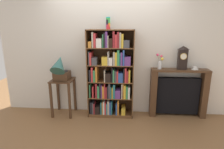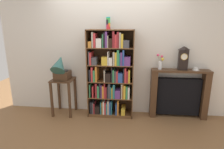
{
  "view_description": "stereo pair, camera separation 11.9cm",
  "coord_description": "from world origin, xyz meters",
  "px_view_note": "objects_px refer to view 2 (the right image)",
  "views": [
    {
      "loc": [
        0.33,
        -3.6,
        1.85
      ],
      "look_at": [
        0.03,
        0.08,
        0.88
      ],
      "focal_mm": 30.22,
      "sensor_mm": 36.0,
      "label": 1
    },
    {
      "loc": [
        0.45,
        -3.59,
        1.85
      ],
      "look_at": [
        0.03,
        0.08,
        0.88
      ],
      "focal_mm": 30.22,
      "sensor_mm": 36.0,
      "label": 2
    }
  ],
  "objects_px": {
    "cup_stack": "(108,23)",
    "teacup_with_saucer": "(196,69)",
    "mantel_clock": "(183,58)",
    "bookshelf": "(110,77)",
    "flower_vase": "(160,62)",
    "side_table_left": "(64,89)",
    "fireplace_mantel": "(178,94)",
    "gramophone": "(61,68)"
  },
  "relations": [
    {
      "from": "cup_stack",
      "to": "fireplace_mantel",
      "type": "xyz_separation_m",
      "value": [
        1.43,
        0.03,
        -1.39
      ]
    },
    {
      "from": "side_table_left",
      "to": "mantel_clock",
      "type": "relative_size",
      "value": 1.67
    },
    {
      "from": "bookshelf",
      "to": "cup_stack",
      "type": "distance_m",
      "value": 1.05
    },
    {
      "from": "side_table_left",
      "to": "mantel_clock",
      "type": "height_order",
      "value": "mantel_clock"
    },
    {
      "from": "teacup_with_saucer",
      "to": "fireplace_mantel",
      "type": "bearing_deg",
      "value": 175.74
    },
    {
      "from": "fireplace_mantel",
      "to": "flower_vase",
      "type": "bearing_deg",
      "value": -178.75
    },
    {
      "from": "cup_stack",
      "to": "flower_vase",
      "type": "bearing_deg",
      "value": 1.25
    },
    {
      "from": "fireplace_mantel",
      "to": "teacup_with_saucer",
      "type": "xyz_separation_m",
      "value": [
        0.28,
        -0.02,
        0.54
      ]
    },
    {
      "from": "side_table_left",
      "to": "mantel_clock",
      "type": "xyz_separation_m",
      "value": [
        2.4,
        0.1,
        0.7
      ]
    },
    {
      "from": "gramophone",
      "to": "teacup_with_saucer",
      "type": "relative_size",
      "value": 4.19
    },
    {
      "from": "bookshelf",
      "to": "mantel_clock",
      "type": "distance_m",
      "value": 1.47
    },
    {
      "from": "side_table_left",
      "to": "cup_stack",
      "type": "bearing_deg",
      "value": 5.66
    },
    {
      "from": "fireplace_mantel",
      "to": "flower_vase",
      "type": "height_order",
      "value": "flower_vase"
    },
    {
      "from": "flower_vase",
      "to": "gramophone",
      "type": "bearing_deg",
      "value": -174.46
    },
    {
      "from": "gramophone",
      "to": "mantel_clock",
      "type": "relative_size",
      "value": 1.25
    },
    {
      "from": "bookshelf",
      "to": "flower_vase",
      "type": "distance_m",
      "value": 1.03
    },
    {
      "from": "cup_stack",
      "to": "teacup_with_saucer",
      "type": "height_order",
      "value": "cup_stack"
    },
    {
      "from": "gramophone",
      "to": "mantel_clock",
      "type": "distance_m",
      "value": 2.42
    },
    {
      "from": "bookshelf",
      "to": "fireplace_mantel",
      "type": "xyz_separation_m",
      "value": [
        1.39,
        0.09,
        -0.35
      ]
    },
    {
      "from": "cup_stack",
      "to": "fireplace_mantel",
      "type": "height_order",
      "value": "cup_stack"
    },
    {
      "from": "bookshelf",
      "to": "flower_vase",
      "type": "relative_size",
      "value": 5.94
    },
    {
      "from": "bookshelf",
      "to": "side_table_left",
      "type": "xyz_separation_m",
      "value": [
        -0.99,
        -0.04,
        -0.3
      ]
    },
    {
      "from": "side_table_left",
      "to": "flower_vase",
      "type": "xyz_separation_m",
      "value": [
        1.98,
        0.12,
        0.6
      ]
    },
    {
      "from": "gramophone",
      "to": "teacup_with_saucer",
      "type": "height_order",
      "value": "gramophone"
    },
    {
      "from": "side_table_left",
      "to": "teacup_with_saucer",
      "type": "xyz_separation_m",
      "value": [
        2.66,
        0.1,
        0.49
      ]
    },
    {
      "from": "gramophone",
      "to": "fireplace_mantel",
      "type": "relative_size",
      "value": 0.51
    },
    {
      "from": "cup_stack",
      "to": "flower_vase",
      "type": "height_order",
      "value": "cup_stack"
    },
    {
      "from": "flower_vase",
      "to": "teacup_with_saucer",
      "type": "distance_m",
      "value": 0.69
    },
    {
      "from": "side_table_left",
      "to": "gramophone",
      "type": "bearing_deg",
      "value": -90.0
    },
    {
      "from": "bookshelf",
      "to": "side_table_left",
      "type": "relative_size",
      "value": 2.31
    },
    {
      "from": "teacup_with_saucer",
      "to": "cup_stack",
      "type": "bearing_deg",
      "value": -179.64
    },
    {
      "from": "bookshelf",
      "to": "teacup_with_saucer",
      "type": "distance_m",
      "value": 1.68
    },
    {
      "from": "teacup_with_saucer",
      "to": "flower_vase",
      "type": "bearing_deg",
      "value": 179.0
    },
    {
      "from": "mantel_clock",
      "to": "teacup_with_saucer",
      "type": "xyz_separation_m",
      "value": [
        0.26,
        0.0,
        -0.21
      ]
    },
    {
      "from": "gramophone",
      "to": "mantel_clock",
      "type": "height_order",
      "value": "mantel_clock"
    },
    {
      "from": "cup_stack",
      "to": "side_table_left",
      "type": "distance_m",
      "value": 1.65
    },
    {
      "from": "fireplace_mantel",
      "to": "bookshelf",
      "type": "bearing_deg",
      "value": -176.45
    },
    {
      "from": "side_table_left",
      "to": "teacup_with_saucer",
      "type": "relative_size",
      "value": 5.6
    },
    {
      "from": "bookshelf",
      "to": "fireplace_mantel",
      "type": "relative_size",
      "value": 1.57
    },
    {
      "from": "bookshelf",
      "to": "gramophone",
      "type": "bearing_deg",
      "value": -173.4
    },
    {
      "from": "cup_stack",
      "to": "mantel_clock",
      "type": "xyz_separation_m",
      "value": [
        1.46,
        0.01,
        -0.65
      ]
    },
    {
      "from": "mantel_clock",
      "to": "teacup_with_saucer",
      "type": "height_order",
      "value": "mantel_clock"
    }
  ]
}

